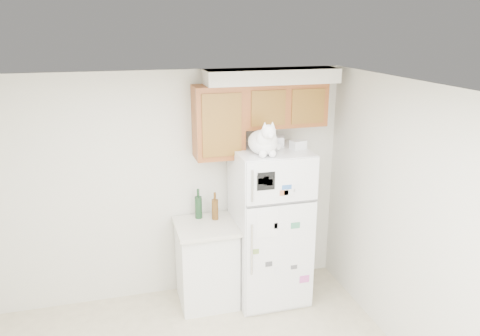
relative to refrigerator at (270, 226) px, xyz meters
name	(u,v)px	position (x,y,z in m)	size (l,w,h in m)	color
room_shell	(216,210)	(-0.89, -1.36, 0.82)	(3.84, 4.04, 2.52)	beige
refrigerator	(270,226)	(0.00, 0.00, 0.00)	(0.76, 0.78, 1.70)	white
base_counter	(207,263)	(-0.69, 0.07, -0.39)	(0.64, 0.64, 0.92)	white
cat	(264,141)	(-0.13, -0.15, 0.98)	(0.35, 0.51, 0.36)	white
storage_box_back	(275,141)	(0.10, 0.16, 0.90)	(0.18, 0.13, 0.10)	white
storage_box_front	(298,145)	(0.28, -0.03, 0.89)	(0.15, 0.11, 0.09)	white
bottle_green	(198,204)	(-0.73, 0.26, 0.23)	(0.08, 0.08, 0.33)	#19381E
bottle_amber	(215,206)	(-0.57, 0.18, 0.22)	(0.07, 0.07, 0.30)	#593814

